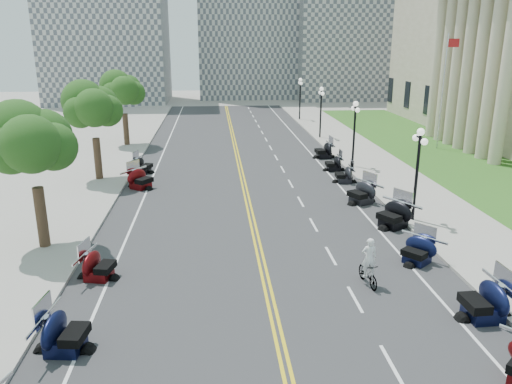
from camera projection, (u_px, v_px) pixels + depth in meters
name	position (u px, v px, depth m)	size (l,w,h in m)	color
ground	(261.00, 258.00, 22.39)	(160.00, 160.00, 0.00)	gray
road	(246.00, 193.00, 31.93)	(16.00, 90.00, 0.01)	#333335
centerline_yellow_a	(244.00, 193.00, 31.91)	(0.12, 90.00, 0.00)	yellow
centerline_yellow_b	(248.00, 193.00, 31.93)	(0.12, 90.00, 0.00)	yellow
edge_line_north	(344.00, 191.00, 32.45)	(0.12, 90.00, 0.00)	white
edge_line_south	(145.00, 196.00, 31.40)	(0.12, 90.00, 0.00)	white
lane_dash_4	(392.00, 365.00, 15.03)	(0.12, 2.00, 0.00)	white
lane_dash_5	(355.00, 299.00, 18.84)	(0.12, 2.00, 0.00)	white
lane_dash_6	(331.00, 256.00, 22.65)	(0.12, 2.00, 0.00)	white
lane_dash_7	(314.00, 225.00, 26.47)	(0.12, 2.00, 0.00)	white
lane_dash_8	(301.00, 202.00, 30.28)	(0.12, 2.00, 0.00)	white
lane_dash_9	(291.00, 184.00, 34.09)	(0.12, 2.00, 0.00)	white
lane_dash_10	(283.00, 169.00, 37.91)	(0.12, 2.00, 0.00)	white
lane_dash_11	(276.00, 157.00, 41.72)	(0.12, 2.00, 0.00)	white
lane_dash_12	(271.00, 148.00, 45.53)	(0.12, 2.00, 0.00)	white
lane_dash_13	(266.00, 139.00, 49.35)	(0.12, 2.00, 0.00)	white
lane_dash_14	(262.00, 132.00, 53.16)	(0.12, 2.00, 0.00)	white
lane_dash_15	(259.00, 126.00, 56.97)	(0.12, 2.00, 0.00)	white
lane_dash_16	(256.00, 121.00, 60.79)	(0.12, 2.00, 0.00)	white
lane_dash_17	(253.00, 116.00, 64.60)	(0.12, 2.00, 0.00)	white
lane_dash_18	(251.00, 112.00, 68.41)	(0.12, 2.00, 0.00)	white
lane_dash_19	(249.00, 108.00, 72.23)	(0.12, 2.00, 0.00)	white
sidewalk_north	(405.00, 188.00, 32.77)	(5.00, 90.00, 0.15)	#9E9991
sidewalk_south	(78.00, 197.00, 31.04)	(5.00, 90.00, 0.15)	#9E9991
lawn	(452.00, 159.00, 40.98)	(9.00, 60.00, 0.10)	#356023
distant_block_a	(105.00, 16.00, 76.24)	(18.00, 14.00, 26.00)	gray
distant_block_b	(246.00, 6.00, 83.19)	(16.00, 12.00, 30.00)	gray
distant_block_c	(355.00, 31.00, 82.97)	(20.00, 14.00, 22.00)	gray
street_lamp_2	(417.00, 175.00, 26.16)	(0.50, 1.20, 4.90)	black
street_lamp_3	(354.00, 134.00, 37.60)	(0.50, 1.20, 4.90)	black
street_lamp_4	(321.00, 113.00, 49.04)	(0.50, 1.20, 4.90)	black
street_lamp_5	(300.00, 99.00, 60.48)	(0.50, 1.20, 4.90)	black
flagpole	(442.00, 93.00, 43.40)	(1.10, 0.20, 10.00)	silver
tree_2	(33.00, 150.00, 22.10)	(4.80, 4.80, 9.20)	#235619
tree_3	(93.00, 112.00, 33.54)	(4.80, 4.80, 9.20)	#235619
tree_4	(123.00, 94.00, 44.98)	(4.80, 4.80, 9.20)	#235619
motorcycle_n_4	(485.00, 299.00, 17.33)	(2.21, 2.21, 1.55)	black
motorcycle_n_5	(418.00, 249.00, 21.78)	(1.88, 1.88, 1.32)	black
motorcycle_n_6	(394.00, 213.00, 25.95)	(2.21, 2.21, 1.55)	black
motorcycle_n_7	(362.00, 191.00, 29.80)	(2.12, 2.12, 1.48)	black
motorcycle_n_8	(344.00, 173.00, 34.22)	(1.83, 1.83, 1.28)	black
motorcycle_n_9	(334.00, 162.00, 37.35)	(1.81, 1.81, 1.27)	black
motorcycle_n_10	(324.00, 149.00, 41.37)	(2.09, 2.09, 1.46)	black
motorcycle_s_4	(64.00, 330.00, 15.53)	(2.08, 2.08, 1.45)	black
motorcycle_s_5	(98.00, 264.00, 20.32)	(1.88, 1.88, 1.32)	#590A0C
motorcycle_s_8	(140.00, 178.00, 32.81)	(2.09, 2.09, 1.47)	#590A0C
motorcycle_s_9	(143.00, 164.00, 36.72)	(1.86, 1.86, 1.30)	black
bicycle	(368.00, 274.00, 19.83)	(0.47, 1.65, 0.99)	#A51414
cyclist_rider	(370.00, 243.00, 19.45)	(0.61, 0.40, 1.66)	silver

